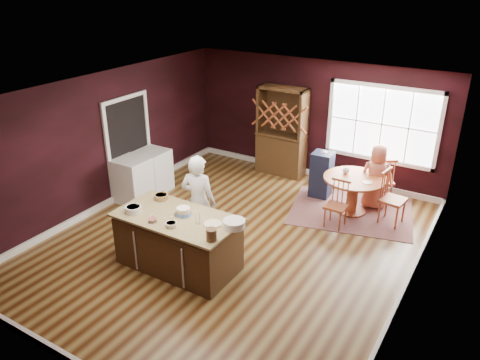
% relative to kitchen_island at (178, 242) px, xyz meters
% --- Properties ---
extents(room_shell, '(7.00, 7.00, 7.00)m').
position_rel_kitchen_island_xyz_m(room_shell, '(0.36, 1.10, 0.91)').
color(room_shell, brown).
rests_on(room_shell, ground).
extents(window, '(2.36, 0.10, 1.66)m').
position_rel_kitchen_island_xyz_m(window, '(1.86, 4.57, 1.06)').
color(window, white).
rests_on(window, room_shell).
extents(doorway, '(0.08, 1.26, 2.13)m').
position_rel_kitchen_island_xyz_m(doorway, '(-2.61, 1.70, 0.59)').
color(doorway, white).
rests_on(doorway, room_shell).
extents(kitchen_island, '(1.98, 1.04, 0.92)m').
position_rel_kitchen_island_xyz_m(kitchen_island, '(0.00, 0.00, 0.00)').
color(kitchen_island, '#442813').
rests_on(kitchen_island, ground).
extents(dining_table, '(1.20, 1.20, 0.75)m').
position_rel_kitchen_island_xyz_m(dining_table, '(1.79, 3.28, 0.10)').
color(dining_table, brown).
rests_on(dining_table, ground).
extents(baker, '(0.69, 0.53, 1.69)m').
position_rel_kitchen_island_xyz_m(baker, '(-0.09, 0.70, 0.41)').
color(baker, silver).
rests_on(baker, ground).
extents(layer_cake, '(0.30, 0.30, 0.12)m').
position_rel_kitchen_island_xyz_m(layer_cake, '(0.06, 0.10, 0.54)').
color(layer_cake, white).
rests_on(layer_cake, kitchen_island).
extents(bowl_blue, '(0.26, 0.26, 0.10)m').
position_rel_kitchen_island_xyz_m(bowl_blue, '(-0.67, -0.24, 0.53)').
color(bowl_blue, white).
rests_on(bowl_blue, kitchen_island).
extents(bowl_yellow, '(0.23, 0.23, 0.09)m').
position_rel_kitchen_island_xyz_m(bowl_yellow, '(-0.59, 0.34, 0.52)').
color(bowl_yellow, '#9D7444').
rests_on(bowl_yellow, kitchen_island).
extents(bowl_pink, '(0.15, 0.15, 0.05)m').
position_rel_kitchen_island_xyz_m(bowl_pink, '(-0.20, -0.33, 0.51)').
color(bowl_pink, white).
rests_on(bowl_pink, kitchen_island).
extents(bowl_olive, '(0.18, 0.18, 0.07)m').
position_rel_kitchen_island_xyz_m(bowl_olive, '(0.13, -0.30, 0.51)').
color(bowl_olive, beige).
rests_on(bowl_olive, kitchen_island).
extents(drinking_glass, '(0.08, 0.08, 0.16)m').
position_rel_kitchen_island_xyz_m(drinking_glass, '(0.42, -0.01, 0.56)').
color(drinking_glass, silver).
rests_on(drinking_glass, kitchen_island).
extents(dinner_plate, '(0.27, 0.27, 0.02)m').
position_rel_kitchen_island_xyz_m(dinner_plate, '(0.63, 0.08, 0.49)').
color(dinner_plate, beige).
rests_on(dinner_plate, kitchen_island).
extents(white_tub, '(0.34, 0.34, 0.12)m').
position_rel_kitchen_island_xyz_m(white_tub, '(0.95, 0.18, 0.54)').
color(white_tub, silver).
rests_on(white_tub, kitchen_island).
extents(stoneware_crock, '(0.16, 0.16, 0.19)m').
position_rel_kitchen_island_xyz_m(stoneware_crock, '(0.87, -0.30, 0.57)').
color(stoneware_crock, '#55351F').
rests_on(stoneware_crock, kitchen_island).
extents(rug, '(2.71, 2.32, 0.01)m').
position_rel_kitchen_island_xyz_m(rug, '(1.79, 3.28, -0.43)').
color(rug, brown).
rests_on(rug, ground).
extents(chair_east, '(0.48, 0.50, 1.07)m').
position_rel_kitchen_island_xyz_m(chair_east, '(2.58, 3.24, 0.10)').
color(chair_east, '#965428').
rests_on(chair_east, ground).
extents(chair_south, '(0.40, 0.38, 0.93)m').
position_rel_kitchen_island_xyz_m(chair_south, '(1.71, 2.55, 0.02)').
color(chair_south, brown).
rests_on(chair_south, ground).
extents(chair_north, '(0.58, 0.57, 1.01)m').
position_rel_kitchen_island_xyz_m(chair_north, '(2.14, 4.06, 0.07)').
color(chair_north, brown).
rests_on(chair_north, ground).
extents(seated_woman, '(0.74, 0.57, 1.35)m').
position_rel_kitchen_island_xyz_m(seated_woman, '(2.10, 3.72, 0.23)').
color(seated_woman, '#BC6A51').
rests_on(seated_woman, ground).
extents(high_chair, '(0.44, 0.44, 1.02)m').
position_rel_kitchen_island_xyz_m(high_chair, '(0.97, 3.65, 0.07)').
color(high_chair, '#151D39').
rests_on(high_chair, ground).
extents(toddler, '(0.18, 0.14, 0.26)m').
position_rel_kitchen_island_xyz_m(toddler, '(1.04, 3.63, 0.37)').
color(toddler, '#8CA5BF').
rests_on(toddler, high_chair).
extents(table_plate, '(0.18, 0.18, 0.01)m').
position_rel_kitchen_island_xyz_m(table_plate, '(2.08, 3.17, 0.32)').
color(table_plate, beige).
rests_on(table_plate, dining_table).
extents(table_cup, '(0.14, 0.14, 0.10)m').
position_rel_kitchen_island_xyz_m(table_cup, '(1.57, 3.39, 0.36)').
color(table_cup, silver).
rests_on(table_cup, dining_table).
extents(hutch, '(1.13, 0.47, 2.07)m').
position_rel_kitchen_island_xyz_m(hutch, '(-0.33, 4.32, 0.60)').
color(hutch, black).
rests_on(hutch, ground).
extents(washer, '(0.64, 0.62, 0.93)m').
position_rel_kitchen_island_xyz_m(washer, '(-2.28, 1.38, 0.03)').
color(washer, white).
rests_on(washer, ground).
extents(dryer, '(0.63, 0.61, 0.92)m').
position_rel_kitchen_island_xyz_m(dryer, '(-2.28, 2.02, 0.02)').
color(dryer, white).
rests_on(dryer, ground).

